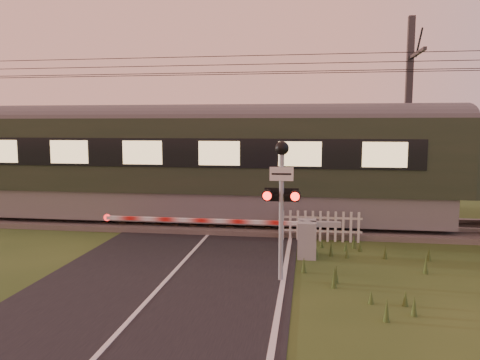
% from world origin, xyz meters
% --- Properties ---
extents(ground, '(160.00, 160.00, 0.00)m').
position_xyz_m(ground, '(0.00, 0.00, 0.00)').
color(ground, '#264018').
rests_on(ground, ground).
extents(road, '(6.00, 140.00, 0.03)m').
position_xyz_m(road, '(0.02, -0.23, 0.01)').
color(road, black).
rests_on(road, ground).
extents(track_bed, '(140.00, 3.40, 0.39)m').
position_xyz_m(track_bed, '(0.00, 6.50, 0.07)').
color(track_bed, '#47423D').
rests_on(track_bed, ground).
extents(overhead_wires, '(120.00, 0.62, 0.62)m').
position_xyz_m(overhead_wires, '(0.00, 6.50, 5.72)').
color(overhead_wires, black).
rests_on(overhead_wires, ground).
extents(train, '(43.88, 3.03, 4.09)m').
position_xyz_m(train, '(8.95, 6.50, 2.33)').
color(train, slate).
rests_on(train, ground).
extents(boom_gate, '(6.93, 0.79, 1.04)m').
position_xyz_m(boom_gate, '(2.92, 2.78, 0.58)').
color(boom_gate, gray).
rests_on(boom_gate, ground).
extents(crossing_signal, '(0.84, 0.35, 3.31)m').
position_xyz_m(crossing_signal, '(2.68, 0.64, 2.28)').
color(crossing_signal, gray).
rests_on(crossing_signal, ground).
extents(picket_fence, '(2.61, 0.08, 0.97)m').
position_xyz_m(picket_fence, '(3.70, 4.60, 0.49)').
color(picket_fence, silver).
rests_on(picket_fence, ground).
extents(catenary_mast, '(0.24, 2.47, 7.77)m').
position_xyz_m(catenary_mast, '(7.06, 8.73, 4.02)').
color(catenary_mast, '#2D2D30').
rests_on(catenary_mast, ground).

